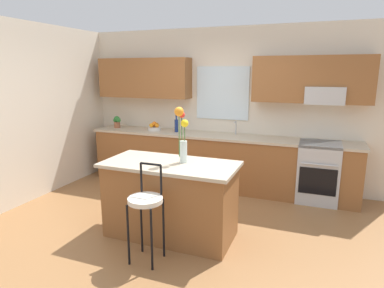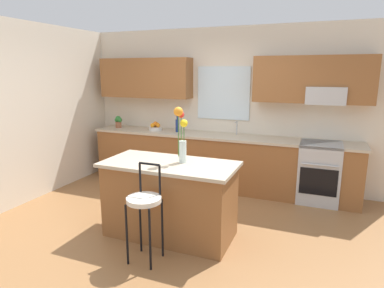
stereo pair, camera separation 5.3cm
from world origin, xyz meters
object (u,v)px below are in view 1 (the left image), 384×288
Objects in this scene: oven_range at (318,172)px; kitchen_island at (171,199)px; bottle_olive_oil at (176,125)px; potted_plant_small at (117,121)px; bar_stool_near at (146,204)px; fruit_bowl_oranges at (154,127)px; flower_vase at (182,133)px.

oven_range and kitchen_island have the same top height.
potted_plant_small is (-1.23, -0.00, 0.00)m from bottle_olive_oil.
bar_stool_near is 4.34× the size of fruit_bowl_oranges.
bottle_olive_oil is at bearing 115.90° from flower_vase.
fruit_bowl_oranges is at bearing 115.58° from bar_stool_near.
oven_range is at bearing -0.58° from fruit_bowl_oranges.
bottle_olive_oil reaches higher than oven_range.
potted_plant_small is (-0.79, -0.00, 0.06)m from fruit_bowl_oranges.
flower_vase is 2.77m from potted_plant_small.
oven_range is 1.40× the size of flower_vase.
bar_stool_near is at bearing -51.27° from potted_plant_small.
kitchen_island is (-1.65, -1.83, 0.00)m from oven_range.
flower_vase is (0.13, 0.06, 0.81)m from kitchen_island.
flower_vase reaches higher than potted_plant_small.
bar_stool_near is 2.75m from fruit_bowl_oranges.
flower_vase reaches higher than fruit_bowl_oranges.
fruit_bowl_oranges is 0.79m from potted_plant_small.
bottle_olive_oil is 1.23m from potted_plant_small.
potted_plant_small reaches higher than oven_range.
oven_range is 2.94m from bar_stool_near.
flower_vase reaches higher than oven_range.
oven_range is 0.58× the size of kitchen_island.
fruit_bowl_oranges is (-1.31, 1.80, -0.30)m from flower_vase.
oven_range is 2.46m from kitchen_island.
kitchen_island is 5.21× the size of bottle_olive_oil.
flower_vase is 2.16× the size of bottle_olive_oil.
fruit_bowl_oranges is at bearing 179.42° from oven_range.
fruit_bowl_oranges is at bearing 126.07° from flower_vase.
flower_vase is 2.74× the size of fruit_bowl_oranges.
bar_stool_near is 0.93m from flower_vase.
potted_plant_small is at bearing 139.53° from flower_vase.
bottle_olive_oil is at bearing 106.75° from bar_stool_near.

